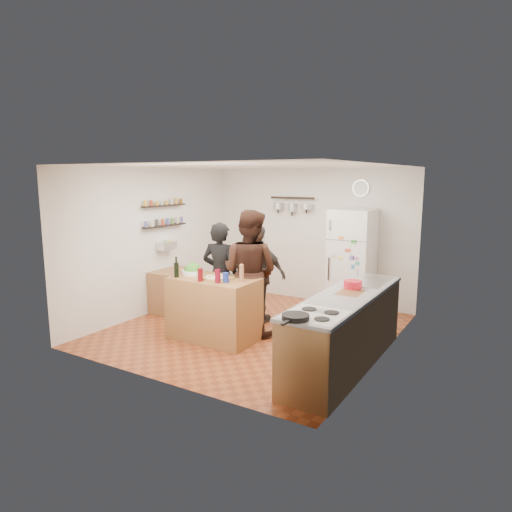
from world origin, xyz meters
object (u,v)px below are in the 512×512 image
Objects in this scene: prep_island at (214,309)px; pepper_mill at (242,274)px; counter_run at (346,331)px; wine_bottle at (176,270)px; person_center at (250,272)px; wall_clock at (361,188)px; red_bowl at (353,284)px; fridge at (352,261)px; person_back at (259,274)px; skillet at (296,317)px; person_left at (220,276)px; side_table at (174,290)px; salt_canister at (226,278)px; salad_bowl at (193,272)px.

prep_island is 6.36× the size of pepper_mill.
counter_run is at bearing 0.97° from pepper_mill.
person_center is (0.79, 0.73, -0.08)m from wine_bottle.
prep_island is 3.42m from wall_clock.
fridge is at bearing 109.79° from red_bowl.
wine_bottle is 1.41m from person_back.
prep_island is 5.91× the size of wine_bottle.
person_left is at bearing 142.25° from skillet.
fridge is at bearing -133.28° from person_back.
pepper_mill is 2.99m from wall_clock.
wall_clock reaches higher than counter_run.
salt_canister is at bearing -27.20° from side_table.
side_table is (-1.77, 0.91, -0.61)m from salt_canister.
person_left reaches higher than side_table.
side_table is (-1.76, 0.28, -0.57)m from person_center.
fridge is (0.77, 2.33, -0.11)m from pepper_mill.
salad_bowl is 0.87m from pepper_mill.
wall_clock is at bearing 99.59° from skillet.
wall_clock is (1.08, 1.69, 1.35)m from person_back.
wine_bottle is 3.58m from wall_clock.
person_back reaches higher than pepper_mill.
salad_bowl is 0.29m from wine_bottle.
salad_bowl is at bearing 56.84° from person_left.
salt_canister is 0.07× the size of person_center.
salt_canister reaches higher than salad_bowl.
wall_clock is (0.00, 0.33, 1.25)m from fridge.
skillet is 3.90m from side_table.
person_left is at bearing 178.70° from red_bowl.
skillet is 0.35× the size of side_table.
side_table is at bearing -10.67° from person_center.
person_center is 1.80m from counter_run.
person_center is (0.52, 0.03, 0.10)m from person_left.
red_bowl is 0.13× the size of fridge.
fridge is at bearing 30.56° from side_table.
salad_bowl is at bearing -35.20° from side_table.
salt_canister is 1.77m from counter_run.
person_back is at bearing 97.75° from salt_canister.
salt_canister is at bearing -21.80° from prep_island.
person_back reaches higher than red_bowl.
wine_bottle is 0.26× the size of side_table.
salad_bowl is 0.19× the size of person_left.
wine_bottle is at bearing -164.97° from red_bowl.
person_left is at bearing -123.01° from wall_clock.
skillet is 3.58m from fridge.
salt_canister reaches higher than prep_island.
fridge is (-0.65, 3.52, -0.05)m from skillet.
wall_clock reaches higher than wine_bottle.
skillet is 1.57m from red_bowl.
red_bowl reaches higher than salad_bowl.
counter_run is 3.22m from wall_clock.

